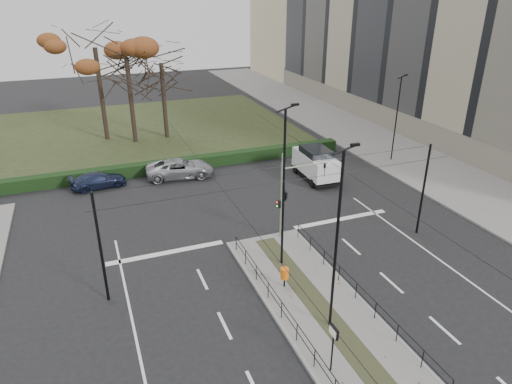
# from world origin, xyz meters

# --- Properties ---
(ground) EXTENTS (140.00, 140.00, 0.00)m
(ground) POSITION_xyz_m (0.00, 0.00, 0.00)
(ground) COLOR black
(ground) RESTS_ON ground
(median_island) EXTENTS (4.40, 15.00, 0.14)m
(median_island) POSITION_xyz_m (0.00, -2.50, 0.07)
(median_island) COLOR slate
(median_island) RESTS_ON ground
(sidewalk_east) EXTENTS (8.00, 90.00, 0.14)m
(sidewalk_east) POSITION_xyz_m (18.00, 22.00, 0.07)
(sidewalk_east) COLOR slate
(sidewalk_east) RESTS_ON ground
(park) EXTENTS (38.00, 26.00, 0.10)m
(park) POSITION_xyz_m (-6.00, 32.00, 0.05)
(park) COLOR #253018
(park) RESTS_ON ground
(hedge) EXTENTS (38.00, 1.00, 1.00)m
(hedge) POSITION_xyz_m (-6.00, 18.60, 0.50)
(hedge) COLOR black
(hedge) RESTS_ON ground
(apartment_block) EXTENTS (13.09, 52.10, 21.64)m
(apartment_block) POSITION_xyz_m (27.97, 23.97, 10.39)
(apartment_block) COLOR #C5B68E
(apartment_block) RESTS_ON ground
(median_railing) EXTENTS (4.14, 13.24, 0.92)m
(median_railing) POSITION_xyz_m (0.00, -2.60, 0.98)
(median_railing) COLOR black
(median_railing) RESTS_ON median_island
(catenary) EXTENTS (20.00, 34.00, 6.00)m
(catenary) POSITION_xyz_m (0.00, 1.62, 3.42)
(catenary) COLOR black
(catenary) RESTS_ON ground
(traffic_light) EXTENTS (3.37, 1.91, 4.96)m
(traffic_light) POSITION_xyz_m (1.37, 4.50, 3.02)
(traffic_light) COLOR gray
(traffic_light) RESTS_ON median_island
(litter_bin) EXTENTS (0.43, 0.43, 1.11)m
(litter_bin) POSITION_xyz_m (-0.89, -0.38, 0.93)
(litter_bin) COLOR black
(litter_bin) RESTS_ON median_island
(info_panel) EXTENTS (0.13, 0.58, 2.22)m
(info_panel) POSITION_xyz_m (-1.51, -6.31, 1.88)
(info_panel) COLOR black
(info_panel) RESTS_ON median_island
(streetlamp_median_near) EXTENTS (0.73, 0.15, 8.79)m
(streetlamp_median_near) POSITION_xyz_m (-0.15, -3.89, 4.61)
(streetlamp_median_near) COLOR black
(streetlamp_median_near) RESTS_ON median_island
(streetlamp_median_far) EXTENTS (0.76, 0.16, 9.15)m
(streetlamp_median_far) POSITION_xyz_m (-0.10, 1.68, 4.79)
(streetlamp_median_far) COLOR black
(streetlamp_median_far) RESTS_ON median_island
(streetlamp_sidewalk) EXTENTS (0.64, 0.13, 7.61)m
(streetlamp_sidewalk) POSITION_xyz_m (16.35, 13.83, 4.01)
(streetlamp_sidewalk) COLOR black
(streetlamp_sidewalk) RESTS_ON sidewalk_east
(parked_car_third) EXTENTS (4.38, 2.16, 1.22)m
(parked_car_third) POSITION_xyz_m (-9.05, 17.10, 0.61)
(parked_car_third) COLOR #1B233F
(parked_car_third) RESTS_ON ground
(parked_car_fourth) EXTENTS (5.79, 3.19, 1.53)m
(parked_car_fourth) POSITION_xyz_m (-2.55, 16.93, 0.77)
(parked_car_fourth) COLOR #9B9DA2
(parked_car_fourth) RESTS_ON ground
(white_van) EXTENTS (2.41, 5.06, 2.61)m
(white_van) POSITION_xyz_m (7.80, 12.61, 1.35)
(white_van) COLOR silver
(white_van) RESTS_ON ground
(rust_tree) EXTENTS (9.60, 9.60, 12.02)m
(rust_tree) POSITION_xyz_m (-7.38, 29.81, 9.23)
(rust_tree) COLOR black
(rust_tree) RESTS_ON park
(bare_tree_center) EXTENTS (6.89, 6.89, 10.06)m
(bare_tree_center) POSITION_xyz_m (-1.43, 28.29, 7.12)
(bare_tree_center) COLOR black
(bare_tree_center) RESTS_ON park
(bare_tree_near) EXTENTS (6.83, 6.83, 11.04)m
(bare_tree_near) POSITION_xyz_m (-4.75, 27.89, 7.80)
(bare_tree_near) COLOR black
(bare_tree_near) RESTS_ON park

